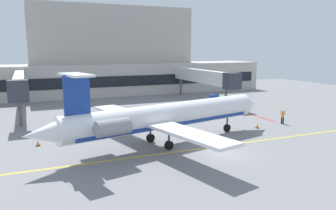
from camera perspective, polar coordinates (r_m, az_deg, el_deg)
The scene contains 11 objects.
ground at distance 32.39m, azimuth 9.48°, elevation -8.20°, with size 120.00×120.00×0.11m.
terminal_building at distance 73.48m, azimuth -11.63°, elevation 7.12°, with size 77.65×11.36×18.86m.
jet_bridge_west at distance 53.92m, azimuth -24.14°, elevation 3.38°, with size 2.40×22.87×6.06m.
jet_bridge_east at distance 62.44m, azimuth 6.23°, elevation 4.82°, with size 2.40×21.80×5.96m.
regional_jet at distance 33.84m, azimuth -0.68°, elevation -1.99°, with size 27.77×21.61×7.74m.
baggage_tug at distance 41.50m, azimuth -14.65°, elevation -3.12°, with size 3.69×2.25×1.84m.
pushback_tractor at distance 58.64m, azimuth 7.36°, elevation 0.83°, with size 3.66×3.69×1.88m.
belt_loader at distance 49.12m, azimuth 5.55°, elevation -0.74°, with size 4.41×4.01×2.12m.
marshaller at distance 46.20m, azimuth 19.06°, elevation -1.93°, with size 0.65×0.65×1.87m.
safety_cone_alpha at distance 43.05m, azimuth 15.06°, elevation -3.50°, with size 0.47×0.47×0.55m.
safety_cone_bravo at distance 36.61m, azimuth -21.41°, elevation -6.17°, with size 0.47×0.47×0.55m.
Camera 1 is at (-16.81, -25.86, 9.83)m, focal length 35.56 mm.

